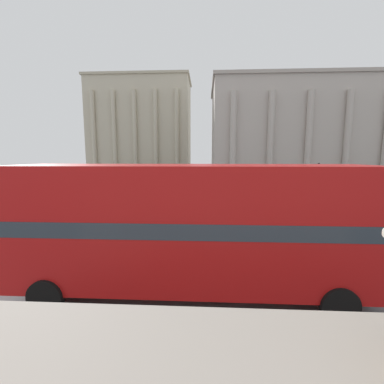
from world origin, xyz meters
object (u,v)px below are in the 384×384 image
traffic_light_near (378,210)px  pedestrian_grey (319,199)px  plaza_building_right (290,134)px  double_decker_bus (191,225)px  car_maroon (252,193)px  traffic_light_mid (319,185)px  pedestrian_red (206,183)px  plaza_building_left (141,129)px  pedestrian_black (158,185)px  pedestrian_white (253,186)px  car_black (123,208)px  traffic_light_far (146,182)px

traffic_light_near → pedestrian_grey: size_ratio=1.94×
plaza_building_right → double_decker_bus: bearing=-111.3°
car_maroon → traffic_light_mid: bearing=-127.2°
double_decker_bus → car_maroon: (5.31, 18.94, -1.64)m
double_decker_bus → pedestrian_grey: size_ratio=6.53×
pedestrian_red → plaza_building_right: bearing=144.6°
plaza_building_left → traffic_light_near: 54.90m
pedestrian_black → plaza_building_right: bearing=153.8°
pedestrian_black → pedestrian_white: 11.71m
plaza_building_left → pedestrian_red: (15.16, -26.48, -10.11)m
pedestrian_red → car_black: bearing=-7.8°
plaza_building_right → pedestrian_white: 19.66m
traffic_light_mid → car_maroon: (-2.50, 9.70, -1.94)m
double_decker_bus → traffic_light_mid: double_decker_bus is taller
pedestrian_black → pedestrian_grey: bearing=84.3°
plaza_building_left → car_maroon: plaza_building_left is taller
pedestrian_grey → pedestrian_red: bearing=-144.1°
plaza_building_right → traffic_light_near: (-7.42, -35.93, -6.33)m
double_decker_bus → pedestrian_red: bearing=94.6°
pedestrian_grey → plaza_building_left: bearing=-148.9°
plaza_building_left → pedestrian_red: bearing=-60.2°
plaza_building_left → pedestrian_white: bearing=-54.1°
car_black → traffic_light_far: bearing=-148.1°
pedestrian_grey → plaza_building_right: bearing=166.7°
pedestrian_black → car_black: bearing=24.8°
traffic_light_far → pedestrian_grey: bearing=-3.5°
traffic_light_near → car_maroon: (-2.72, 15.26, -1.43)m
traffic_light_far → plaza_building_right: bearing=50.6°
pedestrian_red → pedestrian_grey: bearing=50.2°
car_maroon → traffic_light_far: bearing=150.3°
pedestrian_white → plaza_building_right: bearing=-100.3°
car_black → pedestrian_black: (0.21, 12.88, 0.34)m
traffic_light_far → car_black: (-0.69, -4.44, -1.51)m
traffic_light_near → car_black: size_ratio=0.77×
traffic_light_far → pedestrian_black: 8.54m
plaza_building_right → traffic_light_near: 37.23m
plaza_building_left → car_black: (9.05, -42.50, -10.34)m
pedestrian_red → double_decker_bus: bearing=12.1°
plaza_building_right → pedestrian_black: bearing=-141.9°
plaza_building_left → pedestrian_red: plaza_building_left is taller
traffic_light_mid → pedestrian_black: traffic_light_mid is taller
plaza_building_right → car_black: bearing=-125.8°
traffic_light_far → pedestrian_red: traffic_light_far is taller
traffic_light_near → double_decker_bus: bearing=-155.3°
double_decker_bus → pedestrian_black: size_ratio=6.08×
double_decker_bus → plaza_building_right: bearing=74.4°
pedestrian_white → traffic_light_mid: bearing=115.9°
car_maroon → pedestrian_white: 5.08m
plaza_building_left → plaza_building_right: size_ratio=0.82×
traffic_light_near → pedestrian_red: 23.95m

